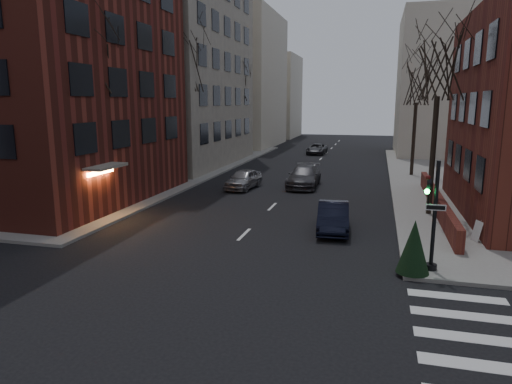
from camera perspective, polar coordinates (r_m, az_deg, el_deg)
ground at (r=11.64m, az=-19.66°, el=-21.54°), size 160.00×160.00×0.00m
sidewalk_far_left at (r=51.88m, az=-27.59°, el=3.21°), size 44.00×44.00×0.15m
building_left_brick at (r=32.58m, az=-27.23°, el=15.01°), size 15.00×15.00×18.00m
building_left_tan at (r=48.40m, az=-14.49°, el=20.20°), size 18.00×18.00×28.00m
low_wall_right at (r=27.70m, az=21.64°, el=-1.08°), size 0.35×16.00×1.00m
building_distant_la at (r=66.36m, az=-3.60°, el=13.66°), size 14.00×16.00×18.00m
building_distant_ra at (r=58.67m, az=24.36°, el=12.05°), size 14.00×14.00×16.00m
building_distant_lb at (r=82.13m, az=1.59°, el=11.81°), size 10.00×12.00×14.00m
traffic_signal at (r=17.58m, az=21.16°, el=-3.60°), size 0.76×0.44×4.00m
tree_left_a at (r=26.48m, az=-19.61°, el=15.58°), size 4.18×4.18×10.26m
tree_left_b at (r=37.07m, az=-8.83°, el=15.34°), size 4.40×4.40×10.80m
tree_left_c at (r=50.16m, az=-2.23°, el=13.35°), size 3.96×3.96×9.72m
tree_right_a at (r=26.16m, az=21.97°, el=14.51°), size 3.96×3.96×9.72m
tree_right_b at (r=40.06m, az=19.52°, el=12.63°), size 3.74×3.74×9.18m
streetlamp_near at (r=33.13m, az=-10.41°, el=7.70°), size 0.36×0.36×6.28m
streetlamp_far at (r=51.91m, az=-0.91°, el=9.10°), size 0.36×0.36×6.28m
parked_sedan at (r=22.41m, az=9.61°, el=-3.11°), size 1.81×4.29×1.38m
car_lane_silver at (r=32.82m, az=-1.57°, el=1.63°), size 2.12×4.27×1.40m
car_lane_gray at (r=33.73m, az=6.01°, el=1.94°), size 2.25×5.31×1.53m
car_lane_far at (r=55.23m, az=7.61°, el=5.36°), size 2.23×4.51×1.23m
sandwich_board at (r=22.35m, az=26.35°, el=-4.42°), size 0.57×0.67×0.90m
evergreen_shrub at (r=17.25m, az=19.13°, el=-6.45°), size 1.25×1.25×1.94m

